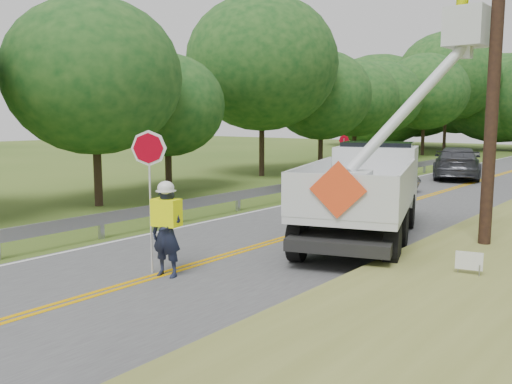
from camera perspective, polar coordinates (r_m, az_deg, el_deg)
The scene contains 10 objects.
ground at distance 10.69m, azimuth -21.10°, elevation -11.48°, with size 140.00×140.00×0.00m, color #355219.
road at distance 21.17m, azimuth 13.75°, elevation -1.68°, with size 7.20×96.00×0.03m.
guardrail at distance 23.82m, azimuth 5.96°, elevation 0.87°, with size 0.18×48.00×0.77m.
treeline_left at distance 40.24m, azimuth 9.93°, elevation 11.49°, with size 10.22×58.88×12.04m.
flagger at distance 11.75m, azimuth -9.52°, elevation -3.53°, with size 1.17×0.62×3.17m.
bucket_truck at distance 16.24m, azimuth 12.44°, elevation 1.32°, with size 5.38×7.98×7.32m.
suv_silver at distance 24.91m, azimuth 11.80°, elevation 1.52°, with size 2.43×5.28×1.47m, color #A3A7AA.
suv_darkgrey at distance 32.77m, azimuth 20.58°, elevation 2.96°, with size 2.50×6.14×1.78m, color #3E4047.
stop_sign_permanent at distance 28.01m, azimuth 9.31°, elevation 4.23°, with size 0.54×0.12×2.57m.
yard_sign at distance 11.76m, azimuth 21.70°, elevation -6.95°, with size 0.52×0.16×0.77m.
Camera 1 is at (8.84, -4.93, 3.45)m, focal length 37.64 mm.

